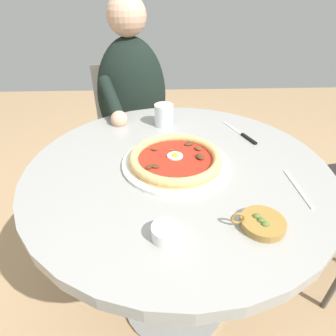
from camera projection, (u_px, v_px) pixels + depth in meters
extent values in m
cube|color=tan|center=(174.00, 296.00, 1.28)|extent=(6.00, 6.00, 0.02)
cylinder|color=#999993|center=(178.00, 169.00, 0.87)|extent=(0.95, 0.95, 0.04)
cylinder|color=gray|center=(176.00, 244.00, 1.08)|extent=(0.12, 0.12, 0.68)
cylinder|color=gray|center=(175.00, 293.00, 1.27)|extent=(0.48, 0.48, 0.02)
cylinder|color=white|center=(175.00, 162.00, 0.86)|extent=(0.34, 0.34, 0.01)
cylinder|color=#E0B26B|center=(175.00, 160.00, 0.85)|extent=(0.29, 0.29, 0.01)
torus|color=#E0B26B|center=(175.00, 157.00, 0.85)|extent=(0.29, 0.29, 0.03)
cylinder|color=red|center=(175.00, 159.00, 0.85)|extent=(0.27, 0.27, 0.00)
cylinder|color=white|center=(175.00, 156.00, 0.86)|extent=(0.05, 0.05, 0.00)
ellipsoid|color=yellow|center=(175.00, 155.00, 0.86)|extent=(0.02, 0.02, 0.02)
ellipsoid|color=#4C2D19|center=(200.00, 156.00, 0.85)|extent=(0.03, 0.04, 0.01)
ellipsoid|color=brown|center=(154.00, 149.00, 0.89)|extent=(0.02, 0.02, 0.01)
ellipsoid|color=brown|center=(198.00, 148.00, 0.89)|extent=(0.03, 0.03, 0.01)
ellipsoid|color=#4C2D19|center=(189.00, 144.00, 0.92)|extent=(0.04, 0.03, 0.01)
ellipsoid|color=#4C2D19|center=(149.00, 167.00, 0.80)|extent=(0.03, 0.03, 0.01)
ellipsoid|color=#4C2D19|center=(155.00, 166.00, 0.81)|extent=(0.03, 0.03, 0.01)
ellipsoid|color=#2D6B28|center=(171.00, 150.00, 0.89)|extent=(0.01, 0.01, 0.00)
ellipsoid|color=#2D6B28|center=(149.00, 148.00, 0.90)|extent=(0.01, 0.01, 0.00)
ellipsoid|color=#2D6B28|center=(167.00, 156.00, 0.86)|extent=(0.01, 0.01, 0.00)
cylinder|color=silver|center=(164.00, 115.00, 1.08)|extent=(0.08, 0.08, 0.09)
cylinder|color=silver|center=(164.00, 123.00, 1.10)|extent=(0.07, 0.07, 0.01)
cube|color=silver|center=(232.00, 128.00, 1.07)|extent=(0.05, 0.12, 0.00)
cube|color=black|center=(249.00, 139.00, 0.99)|extent=(0.04, 0.08, 0.01)
cylinder|color=white|center=(166.00, 232.00, 0.60)|extent=(0.07, 0.07, 0.03)
cylinder|color=olive|center=(166.00, 230.00, 0.60)|extent=(0.05, 0.05, 0.01)
cylinder|color=olive|center=(263.00, 223.00, 0.63)|extent=(0.10, 0.10, 0.02)
torus|color=olive|center=(238.00, 218.00, 0.62)|extent=(0.03, 0.01, 0.03)
ellipsoid|color=#516B2D|center=(265.00, 225.00, 0.62)|extent=(0.02, 0.02, 0.02)
ellipsoid|color=#516B2D|center=(257.00, 217.00, 0.64)|extent=(0.02, 0.02, 0.02)
ellipsoid|color=#516B2D|center=(261.00, 221.00, 0.63)|extent=(0.02, 0.02, 0.02)
cube|color=#BCBCC1|center=(298.00, 188.00, 0.76)|extent=(0.01, 0.17, 0.00)
cube|color=#282833|center=(139.00, 178.00, 1.67)|extent=(0.41, 0.36, 0.45)
ellipsoid|color=black|center=(133.00, 97.00, 1.38)|extent=(0.40, 0.31, 0.57)
sphere|color=tan|center=(126.00, 15.00, 1.18)|extent=(0.18, 0.18, 0.18)
cylinder|color=black|center=(112.00, 101.00, 1.15)|extent=(0.15, 0.26, 0.16)
sphere|color=tan|center=(119.00, 119.00, 1.10)|extent=(0.07, 0.07, 0.07)
cube|color=beige|center=(134.00, 142.00, 1.58)|extent=(0.49, 0.49, 0.02)
cube|color=beige|center=(125.00, 97.00, 1.61)|extent=(0.34, 0.12, 0.39)
cylinder|color=#B7B2A8|center=(114.00, 196.00, 1.53)|extent=(0.02, 0.02, 0.44)
cylinder|color=#B7B2A8|center=(172.00, 184.00, 1.62)|extent=(0.02, 0.02, 0.44)
cylinder|color=#B7B2A8|center=(105.00, 164.00, 1.81)|extent=(0.02, 0.02, 0.44)
cylinder|color=#B7B2A8|center=(156.00, 155.00, 1.90)|extent=(0.02, 0.02, 0.44)
cylinder|color=#4C4742|center=(286.00, 210.00, 1.42)|extent=(0.02, 0.02, 0.46)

